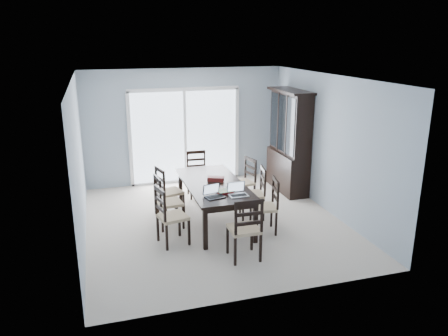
{
  "coord_description": "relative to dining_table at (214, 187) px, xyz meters",
  "views": [
    {
      "loc": [
        -1.94,
        -7.11,
        3.23
      ],
      "look_at": [
        0.19,
        0.0,
        1.01
      ],
      "focal_mm": 35.0,
      "sensor_mm": 36.0,
      "label": 1
    }
  ],
  "objects": [
    {
      "name": "floor",
      "position": [
        0.0,
        0.0,
        -0.67
      ],
      "size": [
        5.0,
        5.0,
        0.0
      ],
      "primitive_type": "plane",
      "color": "beige",
      "rests_on": "ground"
    },
    {
      "name": "ceiling",
      "position": [
        0.0,
        0.0,
        1.93
      ],
      "size": [
        5.0,
        5.0,
        0.0
      ],
      "primitive_type": "plane",
      "rotation": [
        3.14,
        0.0,
        0.0
      ],
      "color": "white",
      "rests_on": "back_wall"
    },
    {
      "name": "back_wall",
      "position": [
        0.0,
        2.5,
        0.63
      ],
      "size": [
        4.5,
        0.02,
        2.6
      ],
      "primitive_type": "cube",
      "color": "#96A5B3",
      "rests_on": "floor"
    },
    {
      "name": "wall_left",
      "position": [
        -2.25,
        0.0,
        0.63
      ],
      "size": [
        0.02,
        5.0,
        2.6
      ],
      "primitive_type": "cube",
      "color": "#96A5B3",
      "rests_on": "floor"
    },
    {
      "name": "wall_right",
      "position": [
        2.25,
        0.0,
        0.63
      ],
      "size": [
        0.02,
        5.0,
        2.6
      ],
      "primitive_type": "cube",
      "color": "#96A5B3",
      "rests_on": "floor"
    },
    {
      "name": "balcony",
      "position": [
        0.0,
        3.5,
        -0.72
      ],
      "size": [
        4.5,
        2.0,
        0.1
      ],
      "primitive_type": "cube",
      "color": "gray",
      "rests_on": "ground"
    },
    {
      "name": "railing",
      "position": [
        0.0,
        4.5,
        -0.12
      ],
      "size": [
        4.5,
        0.06,
        1.1
      ],
      "primitive_type": "cube",
      "color": "#99999E",
      "rests_on": "balcony"
    },
    {
      "name": "dining_table",
      "position": [
        0.0,
        0.0,
        0.0
      ],
      "size": [
        1.0,
        2.2,
        0.75
      ],
      "color": "black",
      "rests_on": "floor"
    },
    {
      "name": "china_hutch",
      "position": [
        2.02,
        1.25,
        0.4
      ],
      "size": [
        0.5,
        1.38,
        2.2
      ],
      "color": "black",
      "rests_on": "floor"
    },
    {
      "name": "sliding_door",
      "position": [
        0.0,
        2.48,
        0.41
      ],
      "size": [
        2.52,
        0.05,
        2.18
      ],
      "color": "silver",
      "rests_on": "floor"
    },
    {
      "name": "chair_left_near",
      "position": [
        -0.96,
        -0.66,
        -0.07
      ],
      "size": [
        0.52,
        0.51,
        1.14
      ],
      "rotation": [
        0.0,
        0.0,
        -1.35
      ],
      "color": "black",
      "rests_on": "floor"
    },
    {
      "name": "chair_left_mid",
      "position": [
        -0.9,
        0.02,
        -0.09
      ],
      "size": [
        0.47,
        0.46,
        1.1
      ],
      "rotation": [
        0.0,
        0.0,
        -1.46
      ],
      "color": "black",
      "rests_on": "floor"
    },
    {
      "name": "chair_left_far",
      "position": [
        -0.78,
        0.58,
        -0.1
      ],
      "size": [
        0.51,
        0.5,
        1.08
      ],
      "rotation": [
        0.0,
        0.0,
        -1.31
      ],
      "color": "black",
      "rests_on": "floor"
    },
    {
      "name": "chair_right_near",
      "position": [
        0.79,
        -0.66,
        -0.09
      ],
      "size": [
        0.49,
        0.48,
        1.1
      ],
      "rotation": [
        0.0,
        0.0,
        1.39
      ],
      "color": "black",
      "rests_on": "floor"
    },
    {
      "name": "chair_right_mid",
      "position": [
        0.82,
        -0.01,
        -0.08
      ],
      "size": [
        0.5,
        0.49,
        1.11
      ],
      "rotation": [
        0.0,
        0.0,
        1.39
      ],
      "color": "black",
      "rests_on": "floor"
    },
    {
      "name": "chair_right_far",
      "position": [
        0.88,
        0.77,
        -0.11
      ],
      "size": [
        0.5,
        0.49,
        1.07
      ],
      "rotation": [
        0.0,
        0.0,
        1.82
      ],
      "color": "black",
      "rests_on": "floor"
    },
    {
      "name": "chair_end_near",
      "position": [
        0.07,
        -1.53,
        -0.06
      ],
      "size": [
        0.44,
        0.46,
        1.17
      ],
      "rotation": [
        0.0,
        0.0,
        -0.01
      ],
      "color": "black",
      "rests_on": "floor"
    },
    {
      "name": "chair_end_far",
      "position": [
        0.04,
        1.5,
        -0.09
      ],
      "size": [
        0.43,
        0.44,
        1.09
      ],
      "rotation": [
        0.0,
        0.0,
        3.1
      ],
      "color": "black",
      "rests_on": "floor"
    },
    {
      "name": "laptop_dark",
      "position": [
        -0.18,
        -0.72,
        0.13
      ],
      "size": [
        0.34,
        0.27,
        0.21
      ],
      "rotation": [
        0.0,
        0.0,
        0.23
      ],
      "color": "black",
      "rests_on": "dining_table"
    },
    {
      "name": "laptop_silver",
      "position": [
        0.21,
        -0.76,
        0.13
      ],
      "size": [
        0.32,
        0.22,
        0.21
      ],
      "rotation": [
        0.0,
        0.0,
        0.02
      ],
      "color": "#BBBBBD",
      "rests_on": "dining_table"
    },
    {
      "name": "book_stack",
      "position": [
        0.04,
        -0.54,
        0.1
      ],
      "size": [
        0.3,
        0.25,
        0.05
      ],
      "rotation": [
        0.0,
        0.0,
        -0.01
      ],
      "color": "maroon",
      "rests_on": "dining_table"
    },
    {
      "name": "cell_phone",
      "position": [
        0.16,
        -0.81,
        0.08
      ],
      "size": [
        0.13,
        0.1,
        0.01
      ],
      "primitive_type": "cube",
      "rotation": [
        0.0,
        0.0,
        -0.48
      ],
      "color": "black",
      "rests_on": "dining_table"
    },
    {
      "name": "game_box",
      "position": [
        0.06,
        0.11,
        0.11
      ],
      "size": [
        0.33,
        0.25,
        0.07
      ],
      "primitive_type": "cube",
      "rotation": [
        0.0,
        0.0,
        -0.39
      ],
      "color": "#4D0F16",
      "rests_on": "dining_table"
    },
    {
      "name": "hot_tub",
      "position": [
        -0.33,
        3.5,
        -0.25
      ],
      "size": [
        1.87,
        1.73,
        0.85
      ],
      "rotation": [
        0.0,
        0.0,
        -0.18
      ],
      "color": "brown",
      "rests_on": "balcony"
    }
  ]
}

